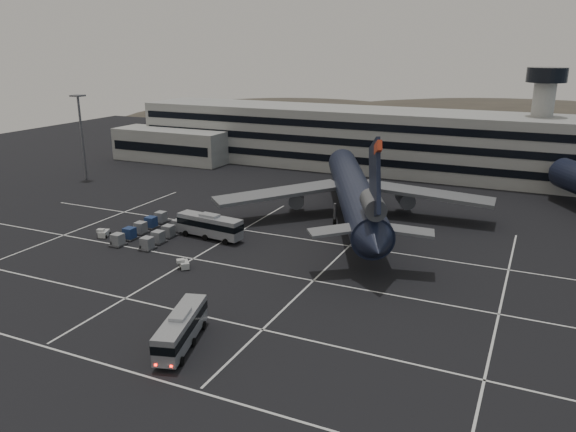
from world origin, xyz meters
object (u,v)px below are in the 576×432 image
(bus_near, at_px, (181,328))
(uld_cluster, at_px, (155,230))
(trijet_main, at_px, (354,192))
(tug_a, at_px, (104,233))
(bus_far, at_px, (210,225))

(bus_near, relative_size, uld_cluster, 0.70)
(trijet_main, distance_m, tug_a, 40.22)
(bus_far, height_order, tug_a, bus_far)
(trijet_main, relative_size, tug_a, 22.56)
(trijet_main, xyz_separation_m, uld_cluster, (-25.97, -19.19, -4.35))
(bus_far, bearing_deg, uld_cluster, 111.07)
(tug_a, bearing_deg, trijet_main, 13.95)
(bus_far, bearing_deg, bus_near, -146.82)
(uld_cluster, bearing_deg, tug_a, -148.56)
(tug_a, bearing_deg, uld_cluster, 9.90)
(trijet_main, xyz_separation_m, bus_near, (-2.54, -45.36, -3.30))
(trijet_main, distance_m, bus_far, 24.35)
(bus_far, xyz_separation_m, uld_cluster, (-8.65, -2.36, -1.21))
(trijet_main, distance_m, uld_cluster, 32.58)
(bus_far, relative_size, tug_a, 4.59)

